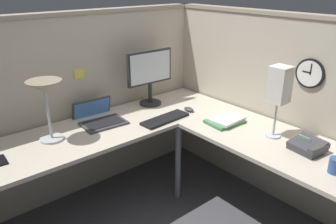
{
  "coord_description": "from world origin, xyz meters",
  "views": [
    {
      "loc": [
        -1.5,
        -1.67,
        1.82
      ],
      "look_at": [
        0.13,
        0.25,
        0.8
      ],
      "focal_mm": 35.58,
      "sensor_mm": 36.0,
      "label": 1
    }
  ],
  "objects_px": {
    "cell_phone": "(0,160)",
    "office_phone": "(308,146)",
    "wall_clock": "(310,73)",
    "book_stack": "(226,120)",
    "keyboard": "(165,119)",
    "coffee_mug": "(336,166)",
    "monitor": "(150,73)",
    "desk_lamp_paper": "(279,87)",
    "laptop": "(98,118)",
    "computer_mouse": "(189,109)",
    "desk_lamp_dome": "(45,92)"
  },
  "relations": [
    {
      "from": "keyboard",
      "to": "computer_mouse",
      "type": "relative_size",
      "value": 4.13
    },
    {
      "from": "keyboard",
      "to": "coffee_mug",
      "type": "distance_m",
      "value": 1.3
    },
    {
      "from": "desk_lamp_paper",
      "to": "coffee_mug",
      "type": "distance_m",
      "value": 0.64
    },
    {
      "from": "cell_phone",
      "to": "coffee_mug",
      "type": "relative_size",
      "value": 1.5
    },
    {
      "from": "cell_phone",
      "to": "wall_clock",
      "type": "xyz_separation_m",
      "value": [
        1.94,
        -0.98,
        0.44
      ]
    },
    {
      "from": "laptop",
      "to": "computer_mouse",
      "type": "xyz_separation_m",
      "value": [
        0.7,
        -0.33,
        -0.01
      ]
    },
    {
      "from": "cell_phone",
      "to": "office_phone",
      "type": "xyz_separation_m",
      "value": [
        1.62,
        -1.2,
        0.03
      ]
    },
    {
      "from": "monitor",
      "to": "cell_phone",
      "type": "distance_m",
      "value": 1.41
    },
    {
      "from": "desk_lamp_dome",
      "to": "monitor",
      "type": "bearing_deg",
      "value": 6.88
    },
    {
      "from": "office_phone",
      "to": "wall_clock",
      "type": "height_order",
      "value": "wall_clock"
    },
    {
      "from": "computer_mouse",
      "to": "desk_lamp_dome",
      "type": "xyz_separation_m",
      "value": [
        -1.14,
        0.24,
        0.35
      ]
    },
    {
      "from": "desk_lamp_paper",
      "to": "monitor",
      "type": "bearing_deg",
      "value": 103.99
    },
    {
      "from": "cell_phone",
      "to": "wall_clock",
      "type": "relative_size",
      "value": 0.65
    },
    {
      "from": "cell_phone",
      "to": "book_stack",
      "type": "xyz_separation_m",
      "value": [
        1.56,
        -0.53,
        0.02
      ]
    },
    {
      "from": "desk_lamp_dome",
      "to": "wall_clock",
      "type": "distance_m",
      "value": 1.89
    },
    {
      "from": "cell_phone",
      "to": "office_phone",
      "type": "height_order",
      "value": "office_phone"
    },
    {
      "from": "desk_lamp_dome",
      "to": "desk_lamp_paper",
      "type": "xyz_separation_m",
      "value": [
        1.27,
        -1.0,
        0.02
      ]
    },
    {
      "from": "monitor",
      "to": "desk_lamp_paper",
      "type": "height_order",
      "value": "desk_lamp_paper"
    },
    {
      "from": "laptop",
      "to": "coffee_mug",
      "type": "relative_size",
      "value": 4.2
    },
    {
      "from": "book_stack",
      "to": "wall_clock",
      "type": "height_order",
      "value": "wall_clock"
    },
    {
      "from": "desk_lamp_dome",
      "to": "office_phone",
      "type": "relative_size",
      "value": 1.95
    },
    {
      "from": "monitor",
      "to": "laptop",
      "type": "distance_m",
      "value": 0.62
    },
    {
      "from": "desk_lamp_dome",
      "to": "coffee_mug",
      "type": "height_order",
      "value": "desk_lamp_dome"
    },
    {
      "from": "keyboard",
      "to": "wall_clock",
      "type": "bearing_deg",
      "value": -52.04
    },
    {
      "from": "desk_lamp_paper",
      "to": "wall_clock",
      "type": "xyz_separation_m",
      "value": [
        0.3,
        -0.06,
        0.06
      ]
    },
    {
      "from": "laptop",
      "to": "cell_phone",
      "type": "distance_m",
      "value": 0.83
    },
    {
      "from": "computer_mouse",
      "to": "book_stack",
      "type": "distance_m",
      "value": 0.38
    },
    {
      "from": "computer_mouse",
      "to": "keyboard",
      "type": "bearing_deg",
      "value": -176.34
    },
    {
      "from": "book_stack",
      "to": "coffee_mug",
      "type": "xyz_separation_m",
      "value": [
        -0.07,
        -0.91,
        0.03
      ]
    },
    {
      "from": "coffee_mug",
      "to": "keyboard",
      "type": "bearing_deg",
      "value": 102.1
    },
    {
      "from": "monitor",
      "to": "desk_lamp_paper",
      "type": "xyz_separation_m",
      "value": [
        0.28,
        -1.12,
        0.09
      ]
    },
    {
      "from": "laptop",
      "to": "book_stack",
      "type": "bearing_deg",
      "value": -43.18
    },
    {
      "from": "keyboard",
      "to": "desk_lamp_dome",
      "type": "xyz_separation_m",
      "value": [
        -0.85,
        0.26,
        0.35
      ]
    },
    {
      "from": "book_stack",
      "to": "desk_lamp_paper",
      "type": "height_order",
      "value": "desk_lamp_paper"
    },
    {
      "from": "desk_lamp_paper",
      "to": "keyboard",
      "type": "bearing_deg",
      "value": 119.33
    },
    {
      "from": "keyboard",
      "to": "wall_clock",
      "type": "height_order",
      "value": "wall_clock"
    },
    {
      "from": "keyboard",
      "to": "desk_lamp_paper",
      "type": "bearing_deg",
      "value": -64.3
    },
    {
      "from": "desk_lamp_dome",
      "to": "wall_clock",
      "type": "xyz_separation_m",
      "value": [
        1.56,
        -1.06,
        0.08
      ]
    },
    {
      "from": "cell_phone",
      "to": "book_stack",
      "type": "bearing_deg",
      "value": -15.78
    },
    {
      "from": "laptop",
      "to": "computer_mouse",
      "type": "height_order",
      "value": "laptop"
    },
    {
      "from": "book_stack",
      "to": "desk_lamp_dome",
      "type": "bearing_deg",
      "value": 152.62
    },
    {
      "from": "book_stack",
      "to": "keyboard",
      "type": "bearing_deg",
      "value": 133.39
    },
    {
      "from": "monitor",
      "to": "computer_mouse",
      "type": "bearing_deg",
      "value": -67.69
    },
    {
      "from": "computer_mouse",
      "to": "cell_phone",
      "type": "distance_m",
      "value": 1.52
    },
    {
      "from": "desk_lamp_dome",
      "to": "book_stack",
      "type": "distance_m",
      "value": 1.38
    },
    {
      "from": "office_phone",
      "to": "wall_clock",
      "type": "bearing_deg",
      "value": 35.22
    },
    {
      "from": "desk_lamp_dome",
      "to": "book_stack",
      "type": "bearing_deg",
      "value": -27.38
    },
    {
      "from": "cell_phone",
      "to": "wall_clock",
      "type": "distance_m",
      "value": 2.22
    },
    {
      "from": "cell_phone",
      "to": "desk_lamp_paper",
      "type": "distance_m",
      "value": 1.92
    },
    {
      "from": "laptop",
      "to": "coffee_mug",
      "type": "distance_m",
      "value": 1.76
    }
  ]
}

